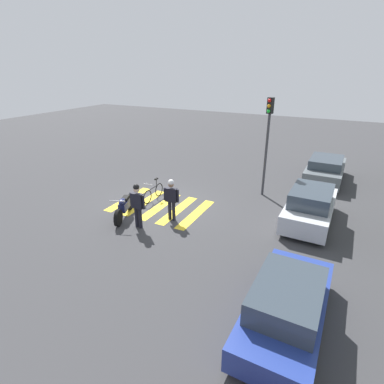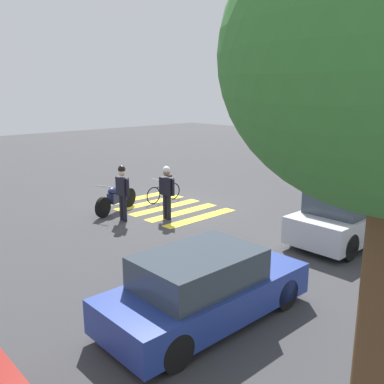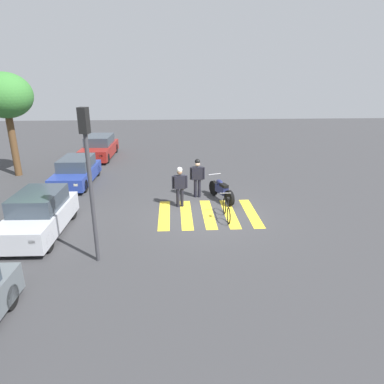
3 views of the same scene
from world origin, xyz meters
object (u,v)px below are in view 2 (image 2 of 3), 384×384
(traffic_light_pole, at_px, (314,122))
(car_blue_hatchback, at_px, (204,288))
(leaning_bicycle, at_px, (164,192))
(officer_by_motorcycle, at_px, (122,189))
(police_motorcycle, at_px, (116,198))
(car_silver_sedan, at_px, (348,216))
(officer_on_foot, at_px, (167,189))

(traffic_light_pole, bearing_deg, car_blue_hatchback, 18.47)
(leaning_bicycle, bearing_deg, officer_by_motorcycle, 21.08)
(police_motorcycle, height_order, car_silver_sedan, car_silver_sedan)
(officer_on_foot, xyz_separation_m, officer_by_motorcycle, (1.15, -0.84, 0.04))
(police_motorcycle, distance_m, car_silver_sedan, 7.60)
(officer_on_foot, bearing_deg, traffic_light_pole, 148.66)
(leaning_bicycle, xyz_separation_m, car_silver_sedan, (-0.90, 6.90, 0.35))
(leaning_bicycle, height_order, car_blue_hatchback, car_blue_hatchback)
(car_blue_hatchback, bearing_deg, car_silver_sedan, -177.83)
(police_motorcycle, xyz_separation_m, leaning_bicycle, (-2.09, 0.08, -0.11))
(officer_by_motorcycle, height_order, car_blue_hatchback, officer_by_motorcycle)
(officer_by_motorcycle, bearing_deg, police_motorcycle, -113.31)
(police_motorcycle, relative_size, officer_by_motorcycle, 1.16)
(car_blue_hatchback, bearing_deg, officer_by_motorcycle, -112.01)
(police_motorcycle, xyz_separation_m, officer_on_foot, (-0.69, 1.90, 0.55))
(car_blue_hatchback, bearing_deg, leaning_bicycle, -125.20)
(car_silver_sedan, relative_size, car_blue_hatchback, 0.97)
(officer_on_foot, bearing_deg, police_motorcycle, -69.88)
(police_motorcycle, bearing_deg, car_blue_hatchback, 67.80)
(leaning_bicycle, distance_m, officer_on_foot, 2.38)
(leaning_bicycle, distance_m, traffic_light_pole, 6.00)
(police_motorcycle, height_order, leaning_bicycle, police_motorcycle)
(leaning_bicycle, bearing_deg, officer_on_foot, 52.54)
(officer_on_foot, relative_size, car_blue_hatchback, 0.43)
(car_silver_sedan, distance_m, traffic_light_pole, 3.97)
(leaning_bicycle, distance_m, car_silver_sedan, 6.97)
(officer_on_foot, xyz_separation_m, traffic_light_pole, (-4.34, 2.65, 2.06))
(leaning_bicycle, bearing_deg, traffic_light_pole, 123.48)
(police_motorcycle, distance_m, leaning_bicycle, 2.09)
(officer_by_motorcycle, relative_size, car_silver_sedan, 0.46)
(police_motorcycle, bearing_deg, officer_by_motorcycle, 66.69)
(officer_on_foot, height_order, car_silver_sedan, officer_on_foot)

